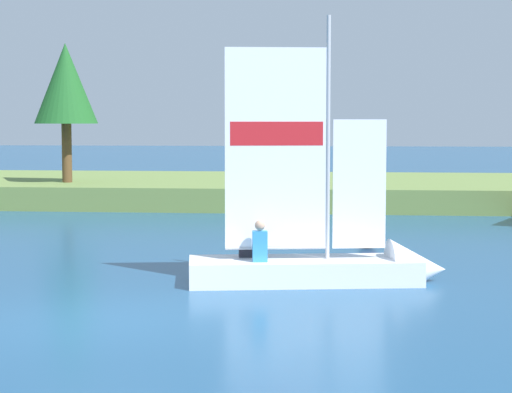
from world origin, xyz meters
TOP-DOWN VIEW (x-y plane):
  - ground_plane at (0.00, 0.00)m, footprint 200.00×200.00m
  - shore_bank at (0.00, 22.17)m, footprint 80.00×10.61m
  - shoreline_tree_midleft at (-6.63, 19.54)m, footprint 2.37×2.37m
  - sailboat at (3.79, 3.86)m, footprint 5.20×2.12m
  - channel_buoy at (4.41, 8.80)m, footprint 0.57×0.57m

SIDE VIEW (x-z plane):
  - ground_plane at x=0.00m, z-range 0.00..0.00m
  - channel_buoy at x=4.41m, z-range 0.00..0.57m
  - sailboat at x=3.79m, z-range -2.36..3.19m
  - shore_bank at x=0.00m, z-range 0.00..0.85m
  - shoreline_tree_midleft at x=-6.63m, z-range 1.91..7.12m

